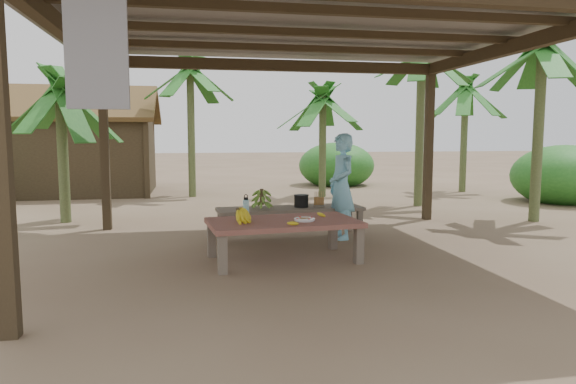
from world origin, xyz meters
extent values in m
plane|color=brown|center=(0.00, 0.00, 0.00)|extent=(80.00, 80.00, 0.00)
cube|color=black|center=(-2.80, -2.30, 1.35)|extent=(0.13, 0.13, 2.70)
cube|color=black|center=(-2.80, 2.30, 1.35)|extent=(0.13, 0.13, 2.70)
cube|color=black|center=(2.80, 2.30, 1.35)|extent=(0.13, 0.13, 2.70)
cube|color=black|center=(0.00, 2.30, 2.70)|extent=(5.80, 0.14, 0.18)
cube|color=black|center=(-2.80, 0.00, 2.70)|extent=(0.14, 4.80, 0.18)
cube|color=black|center=(2.80, 0.00, 2.70)|extent=(0.14, 4.80, 0.18)
cube|color=slate|center=(0.00, 0.00, 2.92)|extent=(6.60, 5.60, 0.06)
cube|color=slate|center=(-2.10, -2.30, 2.15)|extent=(0.45, 0.05, 0.85)
cube|color=brown|center=(-1.11, -0.79, 0.22)|extent=(0.11, 0.11, 0.44)
cube|color=brown|center=(0.52, -0.62, 0.22)|extent=(0.11, 0.11, 0.44)
cube|color=brown|center=(-1.20, 0.04, 0.22)|extent=(0.11, 0.11, 0.44)
cube|color=brown|center=(0.43, 0.21, 0.22)|extent=(0.11, 0.11, 0.44)
cube|color=maroon|center=(-0.34, -0.29, 0.47)|extent=(1.89, 1.18, 0.06)
cube|color=brown|center=(-0.99, 0.85, 0.20)|extent=(0.08, 0.08, 0.40)
cube|color=brown|center=(1.07, 0.97, 0.20)|extent=(0.08, 0.08, 0.40)
cube|color=brown|center=(-1.02, 1.31, 0.20)|extent=(0.08, 0.08, 0.40)
cube|color=brown|center=(1.04, 1.43, 0.20)|extent=(0.08, 0.08, 0.40)
cube|color=brown|center=(0.03, 1.14, 0.42)|extent=(2.23, 0.73, 0.05)
cylinder|color=white|center=(-0.10, -0.39, 0.51)|extent=(0.23, 0.23, 0.01)
cylinder|color=white|center=(-0.10, -0.39, 0.52)|extent=(0.25, 0.25, 0.02)
cube|color=brown|center=(-0.10, -0.39, 0.53)|extent=(0.13, 0.10, 0.02)
ellipsoid|color=yellow|center=(-0.29, -0.67, 0.52)|extent=(0.16, 0.11, 0.04)
ellipsoid|color=yellow|center=(0.19, -0.08, 0.52)|extent=(0.13, 0.16, 0.04)
cylinder|color=#3BA8B9|center=(-0.76, 0.02, 0.61)|extent=(0.08, 0.08, 0.22)
cylinder|color=black|center=(-0.76, 0.02, 0.74)|extent=(0.06, 0.06, 0.03)
torus|color=black|center=(-0.76, 0.02, 0.77)|extent=(0.05, 0.01, 0.05)
cylinder|color=black|center=(0.19, 1.14, 0.54)|extent=(0.21, 0.21, 0.18)
imported|color=#79C7E5|center=(0.74, 0.87, 0.78)|extent=(0.44, 0.61, 1.56)
cube|color=black|center=(-4.50, 8.00, 1.00)|extent=(4.00, 3.00, 2.00)
cube|color=brown|center=(-4.50, 7.15, 2.35)|extent=(4.40, 1.73, 1.00)
cube|color=brown|center=(-4.50, 8.85, 2.35)|extent=(4.40, 1.73, 1.00)
cylinder|color=#596638|center=(3.42, 4.03, 1.68)|extent=(0.18, 0.18, 3.35)
cylinder|color=#596638|center=(1.79, 6.06, 1.25)|extent=(0.18, 0.18, 2.50)
cylinder|color=#596638|center=(-1.42, 6.66, 1.61)|extent=(0.18, 0.18, 3.22)
cylinder|color=#596638|center=(4.59, 1.73, 1.56)|extent=(0.18, 0.18, 3.11)
cylinder|color=#596638|center=(-3.64, 3.17, 1.16)|extent=(0.18, 0.18, 2.33)
cylinder|color=#596638|center=(5.83, 6.44, 1.42)|extent=(0.18, 0.18, 2.84)
camera|label=1|loc=(-1.42, -6.38, 1.53)|focal=32.00mm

